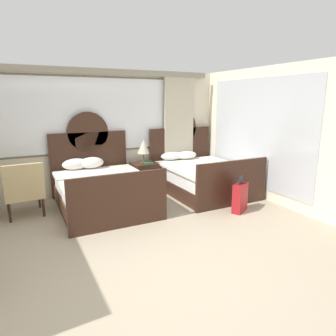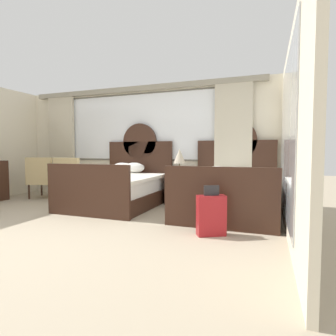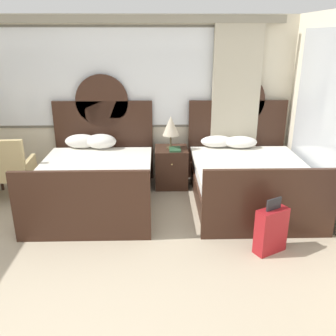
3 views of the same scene
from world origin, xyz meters
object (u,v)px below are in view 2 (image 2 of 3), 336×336
object	(u,v)px
bed_near_mirror	(229,193)
table_lamp_on_nightstand	(180,156)
suitcase_on_floor	(211,215)
book_on_nightstand	(181,173)
armchair_by_window_centre	(43,177)
bed_near_window	(119,188)
armchair_by_window_left	(72,178)
nightstand_between_beds	(180,189)

from	to	relation	value
bed_near_mirror	table_lamp_on_nightstand	distance (m)	1.45
suitcase_on_floor	book_on_nightstand	bearing A→B (deg)	118.16
suitcase_on_floor	armchair_by_window_centre	bearing A→B (deg)	160.47
bed_near_window	suitcase_on_floor	world-z (taller)	bed_near_window
bed_near_window	armchair_by_window_left	world-z (taller)	bed_near_window
bed_near_window	armchair_by_window_left	distance (m)	1.36
nightstand_between_beds	armchair_by_window_left	xyz separation A→B (m)	(-2.48, -0.46, 0.19)
table_lamp_on_nightstand	book_on_nightstand	world-z (taller)	table_lamp_on_nightstand
table_lamp_on_nightstand	armchair_by_window_left	size ratio (longest dim) A/B	0.54
table_lamp_on_nightstand	book_on_nightstand	distance (m)	0.37
bed_near_mirror	armchair_by_window_centre	size ratio (longest dim) A/B	2.16
book_on_nightstand	table_lamp_on_nightstand	bearing A→B (deg)	122.73
armchair_by_window_centre	book_on_nightstand	bearing A→B (deg)	6.01
bed_near_mirror	armchair_by_window_left	size ratio (longest dim) A/B	2.16
book_on_nightstand	suitcase_on_floor	world-z (taller)	book_on_nightstand
nightstand_between_beds	book_on_nightstand	xyz separation A→B (m)	(0.05, -0.11, 0.34)
bed_near_window	book_on_nightstand	world-z (taller)	bed_near_window
suitcase_on_floor	nightstand_between_beds	bearing A→B (deg)	118.09
book_on_nightstand	bed_near_mirror	bearing A→B (deg)	-25.73
armchair_by_window_centre	suitcase_on_floor	xyz separation A→B (m)	(4.40, -1.56, -0.24)
nightstand_between_beds	book_on_nightstand	bearing A→B (deg)	-63.12
bed_near_mirror	armchair_by_window_left	distance (m)	3.62
nightstand_between_beds	armchair_by_window_centre	world-z (taller)	armchair_by_window_centre
table_lamp_on_nightstand	armchair_by_window_left	xyz separation A→B (m)	(-2.47, -0.46, -0.51)
armchair_by_window_centre	suitcase_on_floor	size ratio (longest dim) A/B	1.46
bed_near_window	table_lamp_on_nightstand	distance (m)	1.44
bed_near_mirror	armchair_by_window_centre	bearing A→B (deg)	177.91
bed_near_window	book_on_nightstand	xyz separation A→B (m)	(1.19, 0.52, 0.30)
suitcase_on_floor	armchair_by_window_left	bearing A→B (deg)	156.38
bed_near_mirror	book_on_nightstand	world-z (taller)	bed_near_mirror
nightstand_between_beds	table_lamp_on_nightstand	distance (m)	0.70
bed_near_window	armchair_by_window_left	xyz separation A→B (m)	(-1.34, 0.16, 0.14)
book_on_nightstand	nightstand_between_beds	bearing A→B (deg)	116.88
bed_near_mirror	suitcase_on_floor	size ratio (longest dim) A/B	3.14
bed_near_mirror	book_on_nightstand	distance (m)	1.23
book_on_nightstand	armchair_by_window_left	xyz separation A→B (m)	(-2.54, -0.36, -0.16)
armchair_by_window_centre	bed_near_mirror	bearing A→B (deg)	-2.09
bed_near_window	armchair_by_window_left	bearing A→B (deg)	173.30
bed_near_mirror	suitcase_on_floor	bearing A→B (deg)	-92.01
bed_near_mirror	table_lamp_on_nightstand	xyz separation A→B (m)	(-1.14, 0.62, 0.65)
table_lamp_on_nightstand	bed_near_window	bearing A→B (deg)	-151.40
armchair_by_window_left	armchair_by_window_centre	distance (m)	0.84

